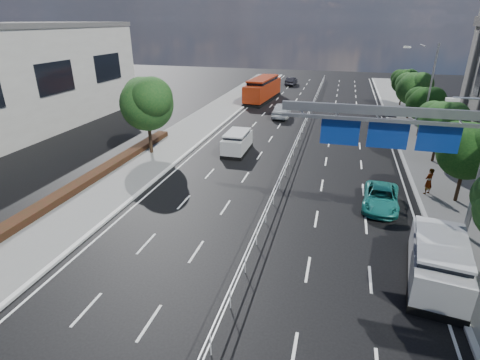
% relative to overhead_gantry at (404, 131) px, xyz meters
% --- Properties ---
extents(ground, '(160.00, 160.00, 0.00)m').
position_rel_overhead_gantry_xyz_m(ground, '(-6.74, -10.05, -5.61)').
color(ground, black).
rests_on(ground, ground).
extents(kerb_near, '(0.25, 140.00, 0.15)m').
position_rel_overhead_gantry_xyz_m(kerb_near, '(-15.74, -10.05, -5.54)').
color(kerb_near, silver).
rests_on(kerb_near, ground).
extents(median_fence, '(0.05, 85.00, 1.02)m').
position_rel_overhead_gantry_xyz_m(median_fence, '(-6.74, 12.45, -5.08)').
color(median_fence, silver).
rests_on(median_fence, ground).
extents(hedge_near, '(1.00, 36.00, 0.44)m').
position_rel_overhead_gantry_xyz_m(hedge_near, '(-20.04, -5.05, -5.25)').
color(hedge_near, black).
rests_on(hedge_near, sidewalk_near).
extents(overhead_gantry, '(10.24, 0.38, 7.45)m').
position_rel_overhead_gantry_xyz_m(overhead_gantry, '(0.00, 0.00, 0.00)').
color(overhead_gantry, gray).
rests_on(overhead_gantry, ground).
extents(streetlight_far, '(2.78, 2.40, 9.00)m').
position_rel_overhead_gantry_xyz_m(streetlight_far, '(3.76, 15.95, -0.40)').
color(streetlight_far, gray).
rests_on(streetlight_far, ground).
extents(near_tree_back, '(4.84, 4.51, 6.69)m').
position_rel_overhead_gantry_xyz_m(near_tree_back, '(-18.68, 7.92, -1.00)').
color(near_tree_back, black).
rests_on(near_tree_back, ground).
extents(far_tree_d, '(3.85, 3.59, 5.34)m').
position_rel_overhead_gantry_xyz_m(far_tree_d, '(4.51, 4.42, -1.92)').
color(far_tree_d, black).
rests_on(far_tree_d, ground).
extents(far_tree_e, '(3.63, 3.38, 5.13)m').
position_rel_overhead_gantry_xyz_m(far_tree_e, '(4.51, 11.93, -2.05)').
color(far_tree_e, black).
rests_on(far_tree_e, ground).
extents(far_tree_f, '(3.52, 3.28, 5.02)m').
position_rel_overhead_gantry_xyz_m(far_tree_f, '(4.50, 19.43, -2.12)').
color(far_tree_f, black).
rests_on(far_tree_f, ground).
extents(far_tree_g, '(3.96, 3.69, 5.45)m').
position_rel_overhead_gantry_xyz_m(far_tree_g, '(4.51, 26.92, -1.85)').
color(far_tree_g, black).
rests_on(far_tree_g, ground).
extents(far_tree_h, '(3.41, 3.18, 4.91)m').
position_rel_overhead_gantry_xyz_m(far_tree_h, '(4.50, 34.43, -2.18)').
color(far_tree_h, black).
rests_on(far_tree_h, ground).
extents(white_minivan, '(1.87, 4.29, 1.86)m').
position_rel_overhead_gantry_xyz_m(white_minivan, '(-11.65, 10.28, -4.69)').
color(white_minivan, black).
rests_on(white_minivan, ground).
extents(red_bus, '(3.52, 10.91, 3.20)m').
position_rel_overhead_gantry_xyz_m(red_bus, '(-14.24, 33.33, -3.94)').
color(red_bus, black).
rests_on(red_bus, ground).
extents(near_car_silver, '(2.26, 5.13, 1.72)m').
position_rel_overhead_gantry_xyz_m(near_car_silver, '(-9.99, 24.18, -4.75)').
color(near_car_silver, silver).
rests_on(near_car_silver, ground).
extents(near_car_dark, '(1.75, 4.28, 1.38)m').
position_rel_overhead_gantry_xyz_m(near_car_dark, '(-12.12, 47.88, -4.92)').
color(near_car_dark, black).
rests_on(near_car_dark, ground).
extents(silver_minivan, '(2.88, 5.44, 2.16)m').
position_rel_overhead_gantry_xyz_m(silver_minivan, '(1.56, -4.51, -4.55)').
color(silver_minivan, black).
rests_on(silver_minivan, ground).
extents(parked_car_teal, '(2.48, 4.68, 1.25)m').
position_rel_overhead_gantry_xyz_m(parked_car_teal, '(-0.24, 2.55, -4.98)').
color(parked_car_teal, '#19746D').
rests_on(parked_car_teal, ground).
extents(parked_car_dark, '(2.41, 4.89, 1.37)m').
position_rel_overhead_gantry_xyz_m(parked_car_dark, '(1.56, 19.95, -4.92)').
color(parked_car_dark, black).
rests_on(parked_car_dark, ground).
extents(pedestrian_a, '(0.77, 0.76, 1.79)m').
position_rel_overhead_gantry_xyz_m(pedestrian_a, '(2.86, 5.08, -4.57)').
color(pedestrian_a, gray).
rests_on(pedestrian_a, sidewalk_far).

